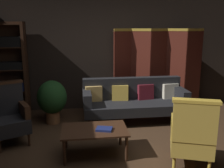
% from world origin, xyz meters
% --- Properties ---
extents(ground_plane, '(10.00, 10.00, 0.00)m').
position_xyz_m(ground_plane, '(0.00, 0.00, 0.00)').
color(ground_plane, '#3D2819').
extents(back_wall, '(7.20, 0.10, 2.80)m').
position_xyz_m(back_wall, '(0.00, 2.45, 1.40)').
color(back_wall, black).
rests_on(back_wall, ground_plane).
extents(folding_screen, '(2.14, 0.30, 1.90)m').
position_xyz_m(folding_screen, '(1.29, 2.18, 0.99)').
color(folding_screen, '#5B2319').
rests_on(folding_screen, ground_plane).
extents(bookshelf, '(0.90, 0.32, 2.05)m').
position_xyz_m(bookshelf, '(-2.15, 2.19, 1.08)').
color(bookshelf, '#382114').
rests_on(bookshelf, ground_plane).
extents(velvet_couch, '(2.12, 0.78, 0.88)m').
position_xyz_m(velvet_couch, '(0.55, 1.46, 0.46)').
color(velvet_couch, '#382114').
rests_on(velvet_couch, ground_plane).
extents(coffee_table, '(1.00, 0.64, 0.42)m').
position_xyz_m(coffee_table, '(-0.37, 0.08, 0.37)').
color(coffee_table, '#382114').
rests_on(coffee_table, ground_plane).
extents(armchair_gilt_accent, '(0.74, 0.74, 1.04)m').
position_xyz_m(armchair_gilt_accent, '(0.95, -0.46, 0.49)').
color(armchair_gilt_accent, gold).
rests_on(armchair_gilt_accent, ground_plane).
extents(armchair_wing_left, '(0.77, 0.77, 1.04)m').
position_xyz_m(armchair_wing_left, '(-1.77, 0.68, 0.49)').
color(armchair_wing_left, '#382114').
rests_on(armchair_wing_left, ground_plane).
extents(potted_plant, '(0.60, 0.60, 0.89)m').
position_xyz_m(potted_plant, '(-1.13, 1.52, 0.51)').
color(potted_plant, brown).
rests_on(potted_plant, ground_plane).
extents(book_navy_cloth, '(0.28, 0.23, 0.03)m').
position_xyz_m(book_navy_cloth, '(-0.23, 0.02, 0.44)').
color(book_navy_cloth, navy).
rests_on(book_navy_cloth, coffee_table).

